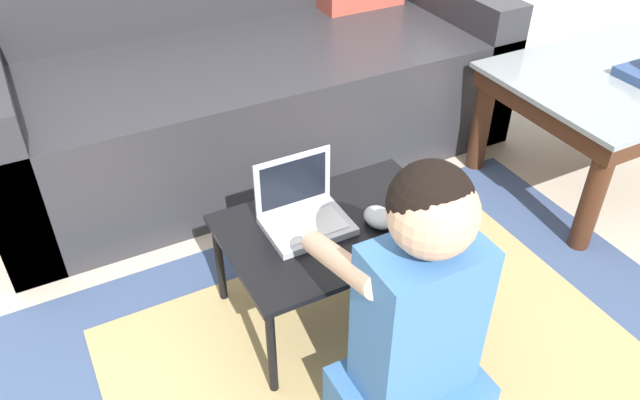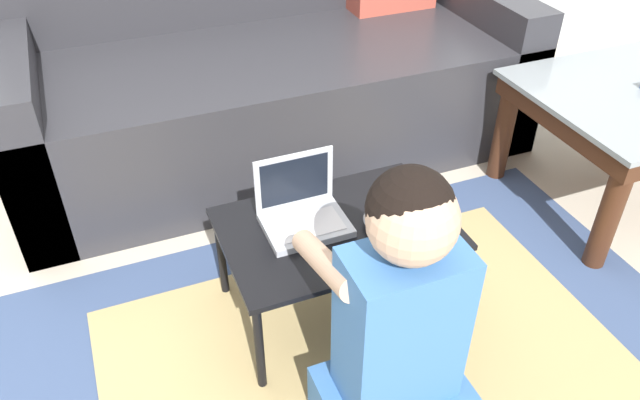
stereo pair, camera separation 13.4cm
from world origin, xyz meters
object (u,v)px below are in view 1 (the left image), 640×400
Objects in this scene: couch at (245,73)px; laptop at (304,215)px; computer_mouse at (379,217)px; person_seated at (417,319)px; coffee_table at (615,94)px; laptop_desk at (337,233)px.

couch is 0.99m from laptop.
computer_mouse is 0.39m from person_seated.
couch is at bearing 141.27° from coffee_table.
computer_mouse is (0.10, -0.05, 0.05)m from laptop_desk.
laptop_desk is at bearing -27.80° from laptop.
person_seated is (-1.24, -0.56, -0.01)m from coffee_table.
laptop is (-0.08, 0.04, 0.06)m from laptop_desk.
person_seated is (-0.03, -0.41, 0.07)m from laptop_desk.
couch reaches higher than computer_mouse.
coffee_table is at bearing -38.73° from couch.
couch is 20.30× the size of computer_mouse.
laptop_desk is 0.12m from computer_mouse.
laptop_desk is at bearing 154.45° from computer_mouse.
couch is at bearing 83.40° from person_seated.
laptop is at bearing 96.76° from person_seated.
laptop_desk is at bearing -173.21° from coffee_table.
laptop is (-0.22, -0.97, 0.04)m from couch.
computer_mouse is at bearing 70.55° from person_seated.
laptop reaches higher than laptop_desk.
coffee_table reaches higher than computer_mouse.
couch is 3.15× the size of laptop_desk.
coffee_table is 1.23m from laptop_desk.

